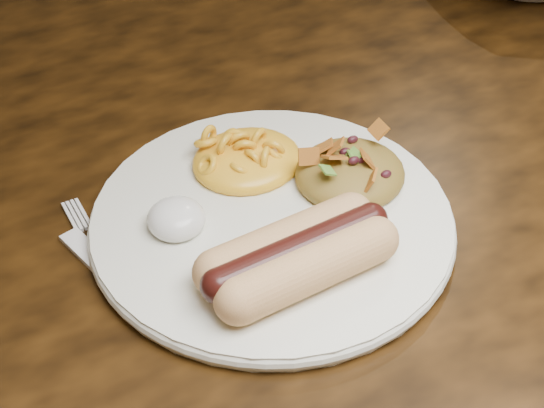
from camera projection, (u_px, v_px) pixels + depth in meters
name	position (u px, v px, depth m)	size (l,w,h in m)	color
table	(344.00, 215.00, 0.76)	(1.60, 0.90, 0.75)	#3F230A
plate	(272.00, 221.00, 0.61)	(0.26, 0.26, 0.01)	white
hotdog	(298.00, 255.00, 0.55)	(0.12, 0.07, 0.03)	#F9BD82
mac_and_cheese	(247.00, 148.00, 0.64)	(0.09, 0.08, 0.03)	yellow
sour_cream	(176.00, 214.00, 0.59)	(0.04, 0.04, 0.03)	white
taco_salad	(351.00, 165.00, 0.62)	(0.08, 0.08, 0.04)	#A04E1C
fork	(106.00, 270.00, 0.58)	(0.02, 0.15, 0.00)	silver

